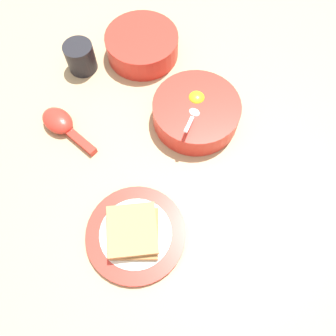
# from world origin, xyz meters

# --- Properties ---
(ground_plane) EXTENTS (3.00, 3.00, 0.00)m
(ground_plane) POSITION_xyz_m (0.00, 0.00, 0.00)
(ground_plane) COLOR tan
(egg_bowl) EXTENTS (0.18, 0.18, 0.08)m
(egg_bowl) POSITION_xyz_m (0.03, 0.12, 0.03)
(egg_bowl) COLOR red
(egg_bowl) RESTS_ON ground_plane
(toast_plate) EXTENTS (0.18, 0.18, 0.01)m
(toast_plate) POSITION_xyz_m (0.09, -0.14, 0.01)
(toast_plate) COLOR red
(toast_plate) RESTS_ON ground_plane
(toast_sandwich) EXTENTS (0.13, 0.12, 0.03)m
(toast_sandwich) POSITION_xyz_m (0.08, -0.15, 0.03)
(toast_sandwich) COLOR #9E7042
(toast_sandwich) RESTS_ON toast_plate
(soup_spoon) EXTENTS (0.15, 0.06, 0.03)m
(soup_spoon) POSITION_xyz_m (-0.18, -0.06, 0.02)
(soup_spoon) COLOR red
(soup_spoon) RESTS_ON ground_plane
(congee_bowl) EXTENTS (0.16, 0.16, 0.05)m
(congee_bowl) POSITION_xyz_m (-0.17, 0.20, 0.03)
(congee_bowl) COLOR red
(congee_bowl) RESTS_ON ground_plane
(drinking_cup) EXTENTS (0.06, 0.06, 0.06)m
(drinking_cup) POSITION_xyz_m (-0.26, 0.09, 0.03)
(drinking_cup) COLOR black
(drinking_cup) RESTS_ON ground_plane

